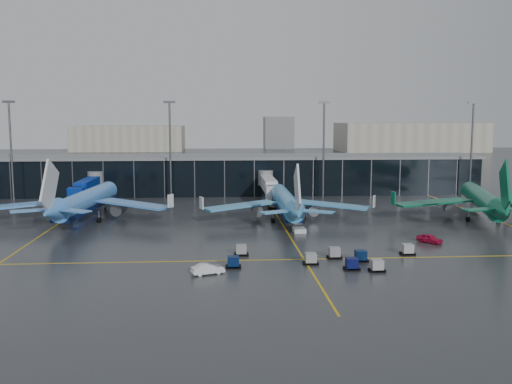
{
  "coord_description": "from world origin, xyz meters",
  "views": [
    {
      "loc": [
        -2.94,
        -98.22,
        21.19
      ],
      "look_at": [
        5.0,
        18.0,
        6.0
      ],
      "focal_mm": 40.0,
      "sensor_mm": 36.0,
      "label": 1
    }
  ],
  "objects": [
    {
      "name": "flood_masts",
      "position": [
        5.0,
        50.0,
        13.81
      ],
      "size": [
        203.0,
        0.5,
        25.5
      ],
      "color": "#595B60",
      "rests_on": "ground"
    },
    {
      "name": "airliner_klm_near",
      "position": [
        11.1,
        17.47,
        6.28
      ],
      "size": [
        36.33,
        41.25,
        12.55
      ],
      "primitive_type": null,
      "rotation": [
        0.0,
        0.0,
        -0.01
      ],
      "color": "#4199D7",
      "rests_on": "ground"
    },
    {
      "name": "terminal_pier",
      "position": [
        0.0,
        62.0,
        5.42
      ],
      "size": [
        142.0,
        17.0,
        10.7
      ],
      "color": "black",
      "rests_on": "ground"
    },
    {
      "name": "taxi_lines",
      "position": [
        10.0,
        10.61,
        0.01
      ],
      "size": [
        220.0,
        120.0,
        0.02
      ],
      "color": "gold",
      "rests_on": "ground"
    },
    {
      "name": "service_van_red",
      "position": [
        33.11,
        -5.15,
        0.75
      ],
      "size": [
        4.16,
        4.51,
        1.5
      ],
      "primitive_type": "imported",
      "rotation": [
        0.0,
        0.0,
        0.69
      ],
      "color": "#B00D33",
      "rests_on": "ground"
    },
    {
      "name": "mobile_airstair",
      "position": [
        12.23,
        5.59,
        0.77
      ],
      "size": [
        2.28,
        3.25,
        3.45
      ],
      "rotation": [
        0.0,
        0.0,
        0.02
      ],
      "color": "white",
      "rests_on": "ground"
    },
    {
      "name": "distant_hangars",
      "position": [
        49.94,
        270.08,
        8.79
      ],
      "size": [
        260.0,
        71.0,
        22.0
      ],
      "color": "#B2AD99",
      "rests_on": "ground"
    },
    {
      "name": "service_van_white",
      "position": [
        -4.35,
        -22.28,
        0.75
      ],
      "size": [
        4.8,
        3.04,
        1.49
      ],
      "primitive_type": "imported",
      "rotation": [
        0.0,
        0.0,
        1.92
      ],
      "color": "silver",
      "rests_on": "ground"
    },
    {
      "name": "jet_bridges",
      "position": [
        -35.0,
        42.99,
        4.55
      ],
      "size": [
        94.0,
        27.5,
        7.2
      ],
      "color": "#595B60",
      "rests_on": "ground"
    },
    {
      "name": "airliner_arkefly",
      "position": [
        -29.92,
        20.6,
        6.72
      ],
      "size": [
        42.22,
        47.05,
        13.45
      ],
      "primitive_type": null,
      "rotation": [
        0.0,
        0.0,
        -0.09
      ],
      "color": "#4488E0",
      "rests_on": "ground"
    },
    {
      "name": "baggage_carts",
      "position": [
        13.08,
        -17.32,
        0.76
      ],
      "size": [
        29.53,
        12.09,
        1.7
      ],
      "color": "black",
      "rests_on": "ground"
    },
    {
      "name": "airliner_aer_lingus",
      "position": [
        51.93,
        15.36,
        6.66
      ],
      "size": [
        48.2,
        51.9,
        13.33
      ],
      "primitive_type": null,
      "rotation": [
        0.0,
        0.0,
        -0.27
      ],
      "color": "#0B6141",
      "rests_on": "ground"
    },
    {
      "name": "ground",
      "position": [
        0.0,
        0.0,
        0.0
      ],
      "size": [
        600.0,
        600.0,
        0.0
      ],
      "primitive_type": "plane",
      "color": "#282B2D",
      "rests_on": "ground"
    }
  ]
}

